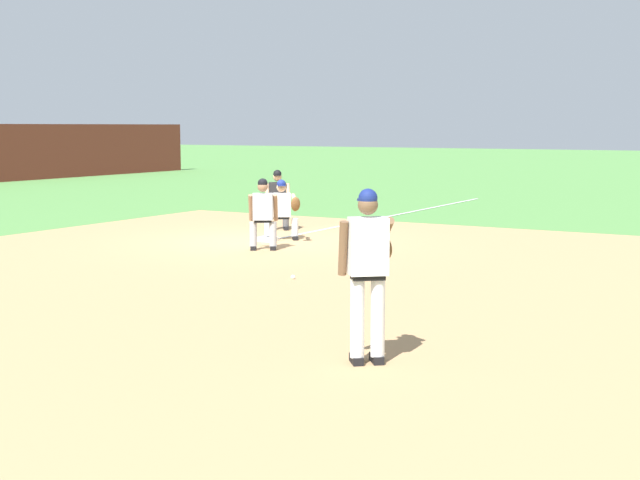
{
  "coord_description": "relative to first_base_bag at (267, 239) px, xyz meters",
  "views": [
    {
      "loc": [
        -16.13,
        -10.69,
        2.5
      ],
      "look_at": [
        -5.56,
        -4.57,
        0.94
      ],
      "focal_mm": 50.0,
      "sensor_mm": 36.0,
      "label": 1
    }
  ],
  "objects": [
    {
      "name": "infield_dirt_patch",
      "position": [
        -3.97,
        -3.26,
        -0.04
      ],
      "size": [
        18.0,
        18.0,
        0.01
      ],
      "primitive_type": "cube",
      "color": "tan",
      "rests_on": "ground"
    },
    {
      "name": "first_baseman",
      "position": [
        0.27,
        -0.24,
        0.69
      ],
      "size": [
        0.78,
        1.06,
        1.34
      ],
      "color": "black",
      "rests_on": "ground"
    },
    {
      "name": "ground_plane",
      "position": [
        0.0,
        0.0,
        -0.04
      ],
      "size": [
        160.0,
        160.0,
        0.0
      ],
      "primitive_type": "plane",
      "color": "#518942"
    },
    {
      "name": "first_base_bag",
      "position": [
        0.0,
        0.0,
        0.0
      ],
      "size": [
        0.38,
        0.38,
        0.09
      ],
      "primitive_type": "cube",
      "color": "white",
      "rests_on": "ground"
    },
    {
      "name": "foul_line_stripe",
      "position": [
        6.62,
        0.0,
        -0.04
      ],
      "size": [
        13.23,
        0.1,
        0.0
      ],
      "primitive_type": "cube",
      "color": "white",
      "rests_on": "ground"
    },
    {
      "name": "baserunner",
      "position": [
        -1.23,
        -0.73,
        0.75
      ],
      "size": [
        0.62,
        0.68,
        1.46
      ],
      "color": "black",
      "rests_on": "ground"
    },
    {
      "name": "baseball",
      "position": [
        -3.87,
        -3.08,
        -0.01
      ],
      "size": [
        0.07,
        0.07,
        0.07
      ],
      "primitive_type": "sphere",
      "color": "white",
      "rests_on": "ground"
    },
    {
      "name": "pitcher",
      "position": [
        -7.91,
        -6.52,
        1.01
      ],
      "size": [
        0.85,
        0.57,
        1.86
      ],
      "color": "black",
      "rests_on": "ground"
    },
    {
      "name": "umpire",
      "position": [
        1.87,
        0.92,
        0.75
      ],
      "size": [
        0.65,
        0.68,
        1.46
      ],
      "color": "black",
      "rests_on": "ground"
    }
  ]
}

